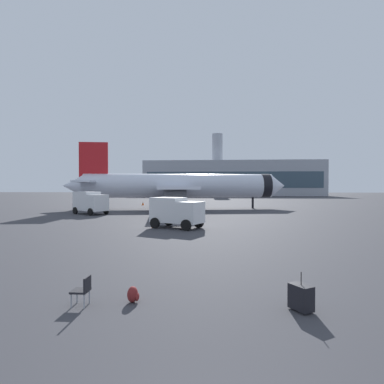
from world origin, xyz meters
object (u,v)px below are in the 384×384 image
at_px(service_truck, 90,202).
at_px(gate_chair, 83,289).
at_px(rolling_suitcase, 301,297).
at_px(traveller_backpack, 133,295).
at_px(safety_cone_mid, 155,224).
at_px(safety_cone_outer, 173,204).
at_px(cargo_van, 176,211).
at_px(safety_cone_far, 153,206).
at_px(airplane_at_gate, 178,186).
at_px(safety_cone_near, 143,203).

distance_m(service_truck, gate_chair, 32.42).
distance_m(rolling_suitcase, traveller_backpack, 4.91).
distance_m(safety_cone_mid, rolling_suitcase, 19.05).
distance_m(service_truck, safety_cone_outer, 19.69).
height_order(cargo_van, safety_cone_far, cargo_van).
relative_size(airplane_at_gate, safety_cone_near, 46.35).
bearing_deg(safety_cone_mid, gate_chair, -85.83).
distance_m(airplane_at_gate, safety_cone_outer, 8.01).
distance_m(airplane_at_gate, rolling_suitcase, 41.70).
bearing_deg(gate_chair, airplane_at_gate, 92.71).
relative_size(airplane_at_gate, safety_cone_outer, 47.40).
bearing_deg(safety_cone_near, safety_cone_mid, -75.18).
relative_size(airplane_at_gate, traveller_backpack, 74.35).
height_order(safety_cone_near, safety_cone_mid, safety_cone_near).
relative_size(safety_cone_mid, gate_chair, 0.74).
bearing_deg(cargo_van, rolling_suitcase, -71.87).
bearing_deg(cargo_van, safety_cone_mid, 176.91).
bearing_deg(safety_cone_near, airplane_at_gate, -49.15).
xyz_separation_m(safety_cone_outer, traveller_backpack, (5.20, -47.50, -0.14)).
height_order(cargo_van, safety_cone_near, cargo_van).
xyz_separation_m(safety_cone_mid, safety_cone_outer, (-2.52, 30.33, 0.06)).
bearing_deg(safety_cone_mid, airplane_at_gate, 91.61).
distance_m(service_truck, safety_cone_far, 14.18).
xyz_separation_m(cargo_van, gate_chair, (-0.61, -17.45, -0.95)).
distance_m(service_truck, safety_cone_near, 20.09).
xyz_separation_m(airplane_at_gate, service_truck, (-10.15, -10.76, -2.05)).
bearing_deg(cargo_van, safety_cone_outer, 98.25).
bearing_deg(safety_cone_near, service_truck, -96.38).
distance_m(cargo_van, traveller_backpack, 17.14).
bearing_deg(safety_cone_far, safety_cone_mid, -78.28).
bearing_deg(rolling_suitcase, gate_chair, -179.31).
xyz_separation_m(service_truck, safety_cone_outer, (8.28, 17.82, -1.24)).
distance_m(airplane_at_gate, traveller_backpack, 40.73).
distance_m(cargo_van, safety_cone_near, 34.20).
distance_m(safety_cone_outer, rolling_suitcase, 48.86).
bearing_deg(service_truck, airplane_at_gate, 46.65).
bearing_deg(airplane_at_gate, gate_chair, -87.29).
distance_m(safety_cone_far, traveller_backpack, 43.43).
xyz_separation_m(airplane_at_gate, safety_cone_far, (-4.64, 2.25, -3.30)).
bearing_deg(safety_cone_near, safety_cone_far, -64.61).
relative_size(safety_cone_far, traveller_backpack, 1.49).
xyz_separation_m(cargo_van, safety_cone_mid, (-1.89, 0.10, -1.14)).
relative_size(rolling_suitcase, gate_chair, 1.28).
relative_size(traveller_backpack, gate_chair, 0.56).
bearing_deg(service_truck, traveller_backpack, -65.57).
xyz_separation_m(safety_cone_far, rolling_suitcase, (12.87, -42.99, 0.04)).
bearing_deg(rolling_suitcase, service_truck, 121.51).
xyz_separation_m(cargo_van, rolling_suitcase, (5.69, -17.38, -1.06)).
relative_size(safety_cone_near, safety_cone_outer, 1.02).
height_order(airplane_at_gate, safety_cone_outer, airplane_at_gate).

